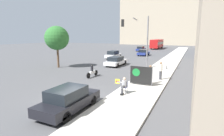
% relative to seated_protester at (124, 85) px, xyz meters
% --- Properties ---
extents(ground_plane, '(160.00, 160.00, 0.00)m').
position_rel_seated_protester_xyz_m(ground_plane, '(-2.73, -2.03, -0.79)').
color(ground_plane, '#4F4F51').
extents(sidewalk_curb, '(3.37, 90.00, 0.13)m').
position_rel_seated_protester_xyz_m(sidewalk_curb, '(0.81, 12.97, -0.72)').
color(sidewalk_curb, beige).
rests_on(sidewalk_curb, ground_plane).
extents(building_backdrop_far, '(52.00, 12.00, 22.61)m').
position_rel_seated_protester_xyz_m(building_backdrop_far, '(-4.73, 78.44, 10.52)').
color(building_backdrop_far, tan).
rests_on(building_backdrop_far, ground_plane).
extents(seated_protester, '(0.91, 0.77, 1.22)m').
position_rel_seated_protester_xyz_m(seated_protester, '(0.00, 0.00, 0.00)').
color(seated_protester, '#474C56').
rests_on(seated_protester, sidewalk_curb).
extents(jogger_on_sidewalk, '(0.34, 0.34, 1.69)m').
position_rel_seated_protester_xyz_m(jogger_on_sidewalk, '(1.14, 3.54, 0.20)').
color(jogger_on_sidewalk, '#756651').
rests_on(jogger_on_sidewalk, sidewalk_curb).
extents(pedestrian_behind, '(0.34, 0.34, 1.76)m').
position_rel_seated_protester_xyz_m(pedestrian_behind, '(1.71, 5.50, 0.24)').
color(pedestrian_behind, '#424247').
rests_on(pedestrian_behind, sidewalk_curb).
extents(protest_banner, '(2.02, 0.06, 1.65)m').
position_rel_seated_protester_xyz_m(protest_banner, '(0.51, 2.73, 0.22)').
color(protest_banner, slate).
rests_on(protest_banner, sidewalk_curb).
extents(traffic_light_pole, '(3.19, 2.95, 6.45)m').
position_rel_seated_protester_xyz_m(traffic_light_pole, '(-1.53, 8.56, 3.66)').
color(traffic_light_pole, slate).
rests_on(traffic_light_pole, sidewalk_curb).
extents(parked_car_curbside, '(1.79, 4.21, 1.45)m').
position_rel_seated_protester_xyz_m(parked_car_curbside, '(-1.88, -3.99, -0.06)').
color(parked_car_curbside, black).
rests_on(parked_car_curbside, ground_plane).
extents(car_on_road_nearest, '(1.85, 4.69, 1.36)m').
position_rel_seated_protester_xyz_m(car_on_road_nearest, '(-5.84, 11.74, -0.10)').
color(car_on_road_nearest, silver).
rests_on(car_on_road_nearest, ground_plane).
extents(car_on_road_midblock, '(1.74, 4.33, 1.51)m').
position_rel_seated_protester_xyz_m(car_on_road_midblock, '(-9.58, 18.88, -0.04)').
color(car_on_road_midblock, silver).
rests_on(car_on_road_midblock, ground_plane).
extents(car_on_road_distant, '(1.86, 4.11, 1.37)m').
position_rel_seated_protester_xyz_m(car_on_road_distant, '(-5.69, 26.51, -0.10)').
color(car_on_road_distant, navy).
rests_on(car_on_road_distant, ground_plane).
extents(car_on_road_far_lane, '(1.74, 4.39, 1.39)m').
position_rel_seated_protester_xyz_m(car_on_road_far_lane, '(-9.31, 36.94, -0.09)').
color(car_on_road_far_lane, navy).
rests_on(car_on_road_far_lane, ground_plane).
extents(city_bus_on_road, '(2.55, 10.74, 3.08)m').
position_rel_seated_protester_xyz_m(city_bus_on_road, '(-7.15, 48.87, 0.99)').
color(city_bus_on_road, red).
rests_on(city_bus_on_road, ground_plane).
extents(motorcycle_on_road, '(0.28, 2.14, 1.34)m').
position_rel_seated_protester_xyz_m(motorcycle_on_road, '(-5.24, 4.07, -0.22)').
color(motorcycle_on_road, white).
rests_on(motorcycle_on_road, ground_plane).
extents(street_tree_near_curb, '(3.26, 3.26, 5.69)m').
position_rel_seated_protester_xyz_m(street_tree_near_curb, '(-12.47, 6.87, 3.26)').
color(street_tree_near_curb, brown).
rests_on(street_tree_near_curb, ground_plane).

